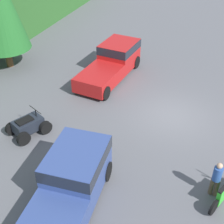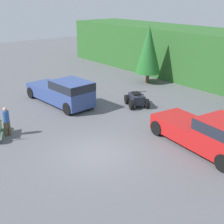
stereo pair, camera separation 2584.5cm
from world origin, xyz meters
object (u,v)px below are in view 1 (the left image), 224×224
(pickup_truck_red, at_px, (113,61))
(rider_person, at_px, (216,178))
(quad_atv, at_px, (28,126))
(pickup_truck_second, at_px, (68,188))

(pickup_truck_red, distance_m, rider_person, 10.71)
(quad_atv, bearing_deg, rider_person, -69.50)
(quad_atv, height_order, rider_person, rider_person)
(rider_person, bearing_deg, pickup_truck_red, 46.54)
(pickup_truck_second, xyz_separation_m, quad_atv, (3.27, 3.85, -0.53))
(pickup_truck_red, bearing_deg, rider_person, -132.04)
(pickup_truck_red, distance_m, pickup_truck_second, 10.68)
(rider_person, bearing_deg, pickup_truck_second, 121.06)
(pickup_truck_red, xyz_separation_m, quad_atv, (-7.21, 1.79, -0.52))
(pickup_truck_red, relative_size, quad_atv, 2.55)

